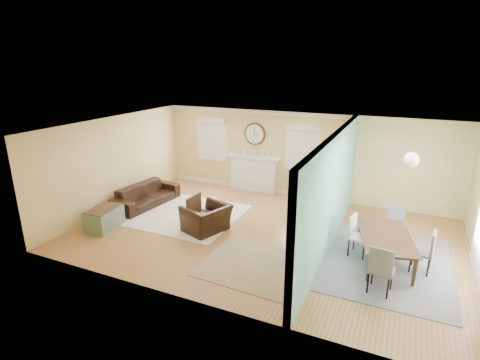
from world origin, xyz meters
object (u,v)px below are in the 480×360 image
at_px(eames_chair, 207,218).
at_px(dining_table, 386,249).
at_px(sofa, 146,195).
at_px(credenza, 320,212).
at_px(green_chair, 305,198).

distance_m(eames_chair, dining_table, 4.15).
relative_size(sofa, dining_table, 1.19).
relative_size(eames_chair, credenza, 0.64).
bearing_deg(dining_table, eames_chair, 79.28).
xyz_separation_m(sofa, credenza, (4.95, 0.59, 0.09)).
distance_m(eames_chair, credenza, 2.85).
bearing_deg(credenza, sofa, -173.21).
xyz_separation_m(eames_chair, credenza, (2.48, 1.40, 0.06)).
relative_size(credenza, dining_table, 0.92).
height_order(eames_chair, credenza, credenza).
bearing_deg(eames_chair, dining_table, 112.37).
xyz_separation_m(eames_chair, dining_table, (4.15, 0.18, -0.03)).
bearing_deg(sofa, green_chair, -63.99).
distance_m(eames_chair, green_chair, 3.01).
bearing_deg(credenza, dining_table, -36.14).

